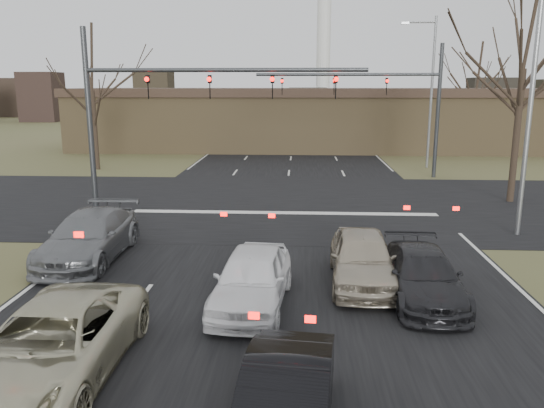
{
  "coord_description": "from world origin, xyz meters",
  "views": [
    {
      "loc": [
        0.68,
        -9.91,
        5.58
      ],
      "look_at": [
        -0.15,
        5.99,
        2.0
      ],
      "focal_mm": 35.0,
      "sensor_mm": 36.0,
      "label": 1
    }
  ],
  "objects_px": {
    "mast_arm_far": "(392,95)",
    "car_white_sedan": "(252,278)",
    "car_black_hatch": "(285,404)",
    "streetlight_right_near": "(528,85)",
    "car_silver_ahead": "(362,258)",
    "building": "(315,118)",
    "streetlight_right_far": "(429,85)",
    "car_silver_suv": "(53,344)",
    "car_grey_ahead": "(89,237)",
    "car_charcoal_sedan": "(423,275)",
    "mast_arm_near": "(163,97)"
  },
  "relations": [
    {
      "from": "mast_arm_far",
      "to": "car_black_hatch",
      "type": "relative_size",
      "value": 2.75
    },
    {
      "from": "streetlight_right_near",
      "to": "car_silver_ahead",
      "type": "height_order",
      "value": "streetlight_right_near"
    },
    {
      "from": "car_silver_suv",
      "to": "car_silver_ahead",
      "type": "bearing_deg",
      "value": 40.29
    },
    {
      "from": "mast_arm_near",
      "to": "car_white_sedan",
      "type": "distance_m",
      "value": 11.99
    },
    {
      "from": "building",
      "to": "car_silver_suv",
      "type": "height_order",
      "value": "building"
    },
    {
      "from": "streetlight_right_near",
      "to": "car_charcoal_sedan",
      "type": "xyz_separation_m",
      "value": [
        -4.82,
        -6.41,
        -4.94
      ]
    },
    {
      "from": "car_silver_suv",
      "to": "car_silver_ahead",
      "type": "height_order",
      "value": "car_silver_ahead"
    },
    {
      "from": "streetlight_right_far",
      "to": "car_white_sedan",
      "type": "height_order",
      "value": "streetlight_right_far"
    },
    {
      "from": "streetlight_right_near",
      "to": "streetlight_right_far",
      "type": "height_order",
      "value": "same"
    },
    {
      "from": "streetlight_right_far",
      "to": "car_silver_suv",
      "type": "distance_m",
      "value": 31.25
    },
    {
      "from": "car_silver_suv",
      "to": "streetlight_right_near",
      "type": "bearing_deg",
      "value": 40.56
    },
    {
      "from": "mast_arm_near",
      "to": "streetlight_right_near",
      "type": "xyz_separation_m",
      "value": [
        14.05,
        -3.0,
        0.51
      ]
    },
    {
      "from": "building",
      "to": "car_silver_ahead",
      "type": "height_order",
      "value": "building"
    },
    {
      "from": "streetlight_right_near",
      "to": "car_black_hatch",
      "type": "bearing_deg",
      "value": -123.74
    },
    {
      "from": "building",
      "to": "mast_arm_near",
      "type": "relative_size",
      "value": 3.5
    },
    {
      "from": "car_silver_suv",
      "to": "car_grey_ahead",
      "type": "height_order",
      "value": "car_grey_ahead"
    },
    {
      "from": "mast_arm_near",
      "to": "car_grey_ahead",
      "type": "distance_m",
      "value": 8.0
    },
    {
      "from": "mast_arm_far",
      "to": "car_charcoal_sedan",
      "type": "xyz_separation_m",
      "value": [
        -2.18,
        -19.41,
        -4.37
      ]
    },
    {
      "from": "streetlight_right_far",
      "to": "car_grey_ahead",
      "type": "distance_m",
      "value": 26.26
    },
    {
      "from": "car_white_sedan",
      "to": "car_grey_ahead",
      "type": "distance_m",
      "value": 6.61
    },
    {
      "from": "car_silver_suv",
      "to": "mast_arm_near",
      "type": "bearing_deg",
      "value": 95.39
    },
    {
      "from": "building",
      "to": "car_grey_ahead",
      "type": "relative_size",
      "value": 8.01
    },
    {
      "from": "car_charcoal_sedan",
      "to": "car_silver_ahead",
      "type": "xyz_separation_m",
      "value": [
        -1.49,
        1.02,
        0.12
      ]
    },
    {
      "from": "car_silver_ahead",
      "to": "streetlight_right_far",
      "type": "bearing_deg",
      "value": 75.18
    },
    {
      "from": "streetlight_right_far",
      "to": "car_grey_ahead",
      "type": "bearing_deg",
      "value": -126.77
    },
    {
      "from": "mast_arm_far",
      "to": "car_charcoal_sedan",
      "type": "height_order",
      "value": "mast_arm_far"
    },
    {
      "from": "car_silver_suv",
      "to": "streetlight_right_far",
      "type": "bearing_deg",
      "value": 64.76
    },
    {
      "from": "mast_arm_far",
      "to": "car_charcoal_sedan",
      "type": "bearing_deg",
      "value": -96.42
    },
    {
      "from": "mast_arm_near",
      "to": "car_black_hatch",
      "type": "relative_size",
      "value": 3.0
    },
    {
      "from": "mast_arm_far",
      "to": "car_white_sedan",
      "type": "xyz_separation_m",
      "value": [
        -6.68,
        -20.14,
        -4.27
      ]
    },
    {
      "from": "streetlight_right_near",
      "to": "building",
      "type": "bearing_deg",
      "value": 103.69
    },
    {
      "from": "car_charcoal_sedan",
      "to": "car_silver_ahead",
      "type": "distance_m",
      "value": 1.81
    },
    {
      "from": "building",
      "to": "streetlight_right_far",
      "type": "distance_m",
      "value": 13.53
    },
    {
      "from": "car_silver_suv",
      "to": "building",
      "type": "bearing_deg",
      "value": 81.54
    },
    {
      "from": "streetlight_right_far",
      "to": "car_silver_suv",
      "type": "height_order",
      "value": "streetlight_right_far"
    },
    {
      "from": "mast_arm_far",
      "to": "streetlight_right_near",
      "type": "bearing_deg",
      "value": -78.53
    },
    {
      "from": "car_silver_suv",
      "to": "car_grey_ahead",
      "type": "distance_m",
      "value": 7.48
    },
    {
      "from": "streetlight_right_near",
      "to": "car_silver_suv",
      "type": "relative_size",
      "value": 1.88
    },
    {
      "from": "streetlight_right_far",
      "to": "car_silver_ahead",
      "type": "bearing_deg",
      "value": -106.92
    },
    {
      "from": "streetlight_right_near",
      "to": "car_silver_ahead",
      "type": "xyz_separation_m",
      "value": [
        -6.32,
        -5.4,
        -4.82
      ]
    },
    {
      "from": "car_silver_suv",
      "to": "car_charcoal_sedan",
      "type": "bearing_deg",
      "value": 29.34
    },
    {
      "from": "car_grey_ahead",
      "to": "car_white_sedan",
      "type": "bearing_deg",
      "value": -31.63
    },
    {
      "from": "streetlight_right_near",
      "to": "car_grey_ahead",
      "type": "xyz_separation_m",
      "value": [
        -14.95,
        -3.68,
        -4.82
      ]
    },
    {
      "from": "mast_arm_far",
      "to": "streetlight_right_near",
      "type": "xyz_separation_m",
      "value": [
        2.64,
        -13.0,
        0.57
      ]
    },
    {
      "from": "mast_arm_far",
      "to": "car_silver_suv",
      "type": "xyz_separation_m",
      "value": [
        -10.18,
        -23.85,
        -4.28
      ]
    },
    {
      "from": "car_black_hatch",
      "to": "car_silver_ahead",
      "type": "xyz_separation_m",
      "value": [
        2.01,
        7.06,
        0.1
      ]
    },
    {
      "from": "mast_arm_near",
      "to": "streetlight_right_near",
      "type": "distance_m",
      "value": 14.38
    },
    {
      "from": "streetlight_right_near",
      "to": "car_charcoal_sedan",
      "type": "bearing_deg",
      "value": -126.93
    },
    {
      "from": "streetlight_right_far",
      "to": "car_black_hatch",
      "type": "height_order",
      "value": "streetlight_right_far"
    },
    {
      "from": "mast_arm_near",
      "to": "car_silver_suv",
      "type": "bearing_deg",
      "value": -84.93
    }
  ]
}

